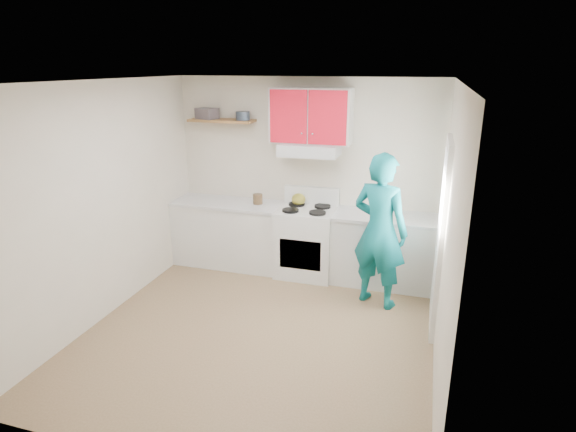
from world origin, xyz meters
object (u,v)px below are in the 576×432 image
(kettle, at_px, (299,199))
(crock, at_px, (258,200))
(tin, at_px, (243,116))
(stove, at_px, (306,242))
(person, at_px, (380,231))

(kettle, relative_size, crock, 1.22)
(tin, bearing_deg, stove, -9.14)
(person, bearing_deg, stove, -8.52)
(tin, bearing_deg, person, -20.13)
(stove, height_order, kettle, kettle)
(kettle, xyz_separation_m, crock, (-0.55, -0.10, -0.02))
(crock, relative_size, person, 0.09)
(crock, bearing_deg, tin, 157.56)
(stove, xyz_separation_m, tin, (-0.93, 0.15, 1.64))
(tin, height_order, kettle, tin)
(kettle, distance_m, person, 1.38)
(stove, bearing_deg, kettle, 134.44)
(kettle, height_order, crock, kettle)
(stove, distance_m, crock, 0.88)
(stove, xyz_separation_m, person, (1.02, -0.56, 0.46))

